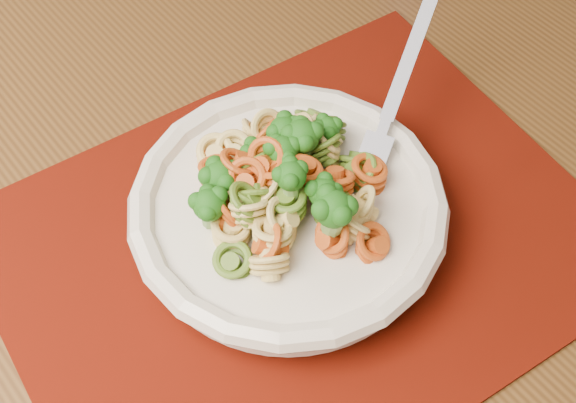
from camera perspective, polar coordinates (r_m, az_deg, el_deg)
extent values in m
cube|color=#563818|center=(0.64, -9.35, -3.11)|extent=(1.49, 1.26, 0.04)
cube|color=#563818|center=(1.34, 5.49, 10.70)|extent=(0.09, 0.09, 0.74)
cube|color=#510A03|center=(0.60, 0.85, -3.06)|extent=(0.51, 0.45, 0.00)
cylinder|color=silver|center=(0.60, 0.00, -1.95)|extent=(0.10, 0.10, 0.01)
cylinder|color=silver|center=(0.59, 0.00, -1.01)|extent=(0.21, 0.21, 0.03)
torus|color=silver|center=(0.58, 0.00, -0.25)|extent=(0.23, 0.23, 0.02)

